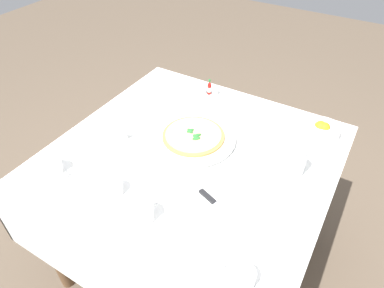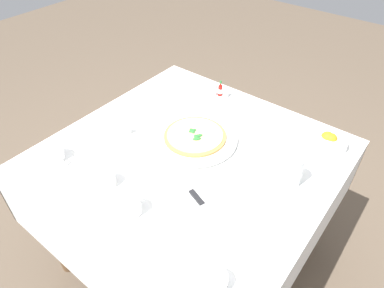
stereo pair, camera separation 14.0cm
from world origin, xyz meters
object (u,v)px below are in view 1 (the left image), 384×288
(napkin_folded, at_px, (217,208))
(menu_card, at_px, (116,133))
(dinner_knife, at_px, (217,206))
(pepper_shaker, at_px, (203,89))
(water_glass_back_corner, at_px, (296,163))
(pizza_plate, at_px, (193,138))
(citrus_bowl, at_px, (322,130))
(coffee_cup_near_left, at_px, (112,188))
(salt_shaker, at_px, (215,90))
(hot_sauce_bottle, at_px, (209,88))
(pizza, at_px, (193,135))
(coffee_cup_center_back, at_px, (52,167))
(coffee_cup_far_left, at_px, (143,213))
(coffee_cup_near_right, at_px, (241,278))

(napkin_folded, relative_size, menu_card, 3.02)
(napkin_folded, distance_m, dinner_knife, 0.01)
(pepper_shaker, bearing_deg, dinner_knife, -57.14)
(water_glass_back_corner, xyz_separation_m, napkin_folded, (-0.17, -0.30, -0.04))
(pizza_plate, bearing_deg, citrus_bowl, 34.43)
(coffee_cup_near_left, relative_size, menu_card, 1.57)
(water_glass_back_corner, xyz_separation_m, salt_shaker, (-0.52, 0.34, -0.03))
(dinner_knife, relative_size, hot_sauce_bottle, 2.29)
(citrus_bowl, height_order, menu_card, citrus_bowl)
(pepper_shaker, distance_m, menu_card, 0.52)
(napkin_folded, bearing_deg, pizza_plate, 150.56)
(dinner_knife, relative_size, menu_card, 2.30)
(pizza, relative_size, citrus_bowl, 1.75)
(dinner_knife, relative_size, salt_shaker, 3.37)
(coffee_cup_center_back, xyz_separation_m, pepper_shaker, (0.22, 0.78, -0.00))
(coffee_cup_far_left, relative_size, napkin_folded, 0.52)
(water_glass_back_corner, relative_size, hot_sauce_bottle, 1.51)
(pizza, bearing_deg, coffee_cup_near_right, -47.53)
(salt_shaker, bearing_deg, coffee_cup_near_left, -90.77)
(water_glass_back_corner, xyz_separation_m, hot_sauce_bottle, (-0.54, 0.33, -0.02))
(napkin_folded, distance_m, menu_card, 0.55)
(water_glass_back_corner, distance_m, menu_card, 0.73)
(pizza, xyz_separation_m, citrus_bowl, (0.45, 0.31, 0.00))
(pizza, height_order, water_glass_back_corner, water_glass_back_corner)
(coffee_cup_near_right, relative_size, pepper_shaker, 2.36)
(coffee_cup_near_right, xyz_separation_m, water_glass_back_corner, (-0.01, 0.50, 0.03))
(pizza, bearing_deg, coffee_cup_center_back, -129.51)
(pizza, height_order, coffee_cup_far_left, coffee_cup_far_left)
(hot_sauce_bottle, bearing_deg, coffee_cup_far_left, -77.07)
(coffee_cup_far_left, height_order, napkin_folded, coffee_cup_far_left)
(coffee_cup_near_left, height_order, water_glass_back_corner, water_glass_back_corner)
(pizza, height_order, citrus_bowl, citrus_bowl)
(coffee_cup_center_back, xyz_separation_m, napkin_folded, (0.62, 0.16, -0.02))
(pepper_shaker, xyz_separation_m, menu_card, (-0.14, -0.50, 0.00))
(coffee_cup_far_left, height_order, citrus_bowl, coffee_cup_far_left)
(water_glass_back_corner, bearing_deg, pizza, -177.03)
(water_glass_back_corner, relative_size, menu_card, 1.52)
(pizza, distance_m, pepper_shaker, 0.37)
(coffee_cup_near_left, relative_size, salt_shaker, 2.31)
(water_glass_back_corner, xyz_separation_m, pepper_shaker, (-0.57, 0.32, -0.03))
(coffee_cup_far_left, distance_m, coffee_cup_center_back, 0.43)
(hot_sauce_bottle, bearing_deg, pizza_plate, -71.86)
(coffee_cup_near_left, distance_m, coffee_cup_center_back, 0.26)
(pizza_plate, relative_size, dinner_knife, 1.88)
(coffee_cup_center_back, distance_m, dinner_knife, 0.64)
(coffee_cup_near_left, distance_m, salt_shaker, 0.77)
(hot_sauce_bottle, bearing_deg, pizza, -71.85)
(water_glass_back_corner, bearing_deg, dinner_knife, -119.12)
(hot_sauce_bottle, bearing_deg, napkin_folded, -59.53)
(coffee_cup_near_left, relative_size, water_glass_back_corner, 1.04)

